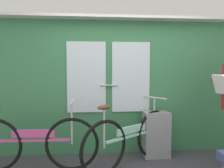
{
  "coord_description": "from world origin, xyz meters",
  "views": [
    {
      "loc": [
        -0.43,
        -2.24,
        1.34
      ],
      "look_at": [
        -0.18,
        0.76,
        1.14
      ],
      "focal_mm": 34.45,
      "sensor_mm": 36.0,
      "label": 1
    }
  ],
  "objects": [
    {
      "name": "train_door_wall",
      "position": [
        -0.01,
        1.16,
        1.12
      ],
      "size": [
        4.86,
        0.28,
        2.15
      ],
      "color": "#387A4C",
      "rests_on": "ground_plane"
    },
    {
      "name": "bicycle_near_door",
      "position": [
        -1.24,
        0.59,
        0.38
      ],
      "size": [
        1.71,
        0.44,
        0.92
      ],
      "rotation": [
        0.0,
        0.0,
        -0.03
      ],
      "color": "black",
      "rests_on": "ground_plane"
    },
    {
      "name": "bicycle_leaning_behind",
      "position": [
        0.08,
        0.66,
        0.38
      ],
      "size": [
        1.41,
        0.99,
        0.93
      ],
      "rotation": [
        0.0,
        0.0,
        0.6
      ],
      "color": "black",
      "rests_on": "ground_plane"
    },
    {
      "name": "trash_bin_by_wall",
      "position": [
        0.52,
        0.95,
        0.35
      ],
      "size": [
        0.39,
        0.28,
        0.69
      ],
      "primitive_type": "cube",
      "color": "gray",
      "rests_on": "ground_plane"
    }
  ]
}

